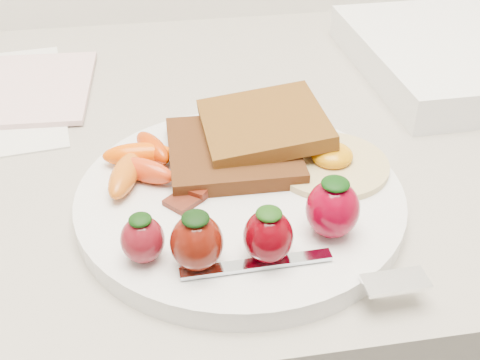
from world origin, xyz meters
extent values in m
cylinder|color=white|center=(0.00, 1.56, 0.91)|extent=(0.27, 0.27, 0.02)
cube|color=black|center=(0.00, 1.61, 0.93)|extent=(0.11, 0.11, 0.01)
cube|color=#4F2308|center=(0.04, 1.63, 0.94)|extent=(0.11, 0.11, 0.03)
cylinder|color=beige|center=(0.08, 1.58, 0.92)|extent=(0.11, 0.11, 0.01)
ellipsoid|color=orange|center=(0.09, 1.58, 0.93)|extent=(0.04, 0.04, 0.02)
cube|color=#360E08|center=(-0.02, 1.57, 0.92)|extent=(0.08, 0.07, 0.00)
cube|color=#4F150B|center=(-0.01, 1.58, 0.92)|extent=(0.09, 0.05, 0.00)
cube|color=#3A170A|center=(-0.01, 1.59, 0.92)|extent=(0.07, 0.08, 0.00)
ellipsoid|color=#E95100|center=(-0.08, 1.61, 0.93)|extent=(0.06, 0.02, 0.02)
ellipsoid|color=red|center=(-0.07, 1.58, 0.93)|extent=(0.06, 0.05, 0.02)
ellipsoid|color=#C1570F|center=(-0.09, 1.58, 0.93)|extent=(0.04, 0.07, 0.02)
ellipsoid|color=#BE3200|center=(-0.07, 1.62, 0.93)|extent=(0.04, 0.06, 0.02)
ellipsoid|color=maroon|center=(-0.08, 1.49, 0.94)|extent=(0.03, 0.03, 0.03)
ellipsoid|color=black|center=(-0.08, 1.49, 0.95)|extent=(0.02, 0.02, 0.01)
ellipsoid|color=#510E06|center=(-0.04, 1.48, 0.94)|extent=(0.04, 0.04, 0.04)
ellipsoid|color=black|center=(-0.04, 1.48, 0.96)|extent=(0.02, 0.02, 0.01)
ellipsoid|color=#4F0007|center=(0.01, 1.47, 0.94)|extent=(0.04, 0.04, 0.04)
ellipsoid|color=#13390A|center=(0.01, 1.47, 0.96)|extent=(0.02, 0.02, 0.01)
ellipsoid|color=maroon|center=(0.06, 1.49, 0.94)|extent=(0.04, 0.04, 0.04)
ellipsoid|color=black|center=(0.06, 1.49, 0.96)|extent=(0.02, 0.02, 0.01)
cube|color=silver|center=(0.00, 1.47, 0.92)|extent=(0.11, 0.01, 0.00)
cube|color=white|center=(0.09, 1.43, 0.92)|extent=(0.05, 0.02, 0.00)
cube|color=beige|center=(-0.19, 1.81, 0.91)|extent=(0.13, 0.18, 0.01)
camera|label=1|loc=(-0.06, 1.16, 1.21)|focal=45.00mm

